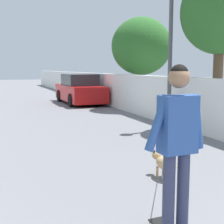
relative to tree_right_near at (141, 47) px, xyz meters
The scene contains 8 objects.
ground_plane 5.08m from the tree_right_near, 76.33° to the left, with size 80.00×80.00×0.00m, color slate.
fence_right 2.42m from the tree_right_near, 138.39° to the left, with size 48.00×0.30×1.58m, color white.
tree_right_near is the anchor object (origin of this frame).
tree_right_far 5.54m from the tree_right_near, behind, with size 2.30×2.30×4.66m.
lamp_post 5.09m from the tree_right_near, 163.59° to the left, with size 0.36×0.36×4.25m.
person_skateboarder 11.64m from the tree_right_near, 155.80° to the left, with size 0.24×0.71×1.80m.
dog 9.86m from the tree_right_near, 156.30° to the left, with size 2.11×1.02×1.06m.
car_near 4.29m from the tree_right_near, 33.00° to the left, with size 4.40×1.80×1.54m.
Camera 1 is at (-0.30, 2.41, 1.85)m, focal length 51.60 mm.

